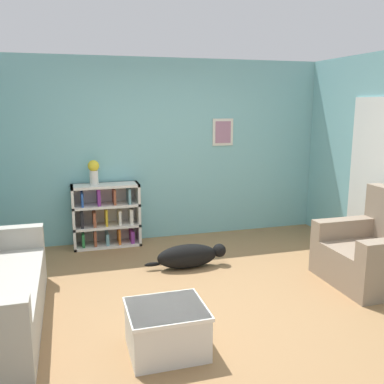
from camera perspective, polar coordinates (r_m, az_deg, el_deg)
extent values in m
plane|color=#997047|center=(4.50, 1.47, -14.23)|extent=(14.00, 14.00, 0.00)
cube|color=#7AB7BC|center=(6.26, -4.76, 5.55)|extent=(5.60, 0.10, 2.60)
cube|color=silver|center=(6.45, 4.13, 7.97)|extent=(0.32, 0.02, 0.40)
cube|color=#A37089|center=(6.44, 4.17, 7.97)|extent=(0.24, 0.01, 0.32)
cube|color=white|center=(5.96, 22.78, 1.69)|extent=(0.02, 0.84, 2.05)
cube|color=#ADA89E|center=(5.09, -24.20, -5.68)|extent=(0.89, 0.16, 0.24)
cube|color=silver|center=(6.06, -15.52, -3.32)|extent=(0.04, 0.33, 0.88)
cube|color=silver|center=(6.13, -7.21, -2.81)|extent=(0.04, 0.33, 0.88)
cube|color=silver|center=(6.23, -11.47, -2.72)|extent=(0.92, 0.02, 0.88)
cube|color=silver|center=(6.20, -11.18, -6.85)|extent=(0.92, 0.33, 0.04)
cube|color=silver|center=(6.12, -11.28, -4.40)|extent=(0.92, 0.33, 0.04)
cube|color=silver|center=(6.04, -11.40, -1.73)|extent=(0.92, 0.33, 0.04)
cube|color=silver|center=(5.99, -11.50, 0.84)|extent=(0.92, 0.33, 0.04)
cube|color=#287A3D|center=(6.14, -14.31, -6.18)|extent=(0.04, 0.25, 0.20)
cube|color=black|center=(6.06, -14.49, -3.42)|extent=(0.04, 0.25, 0.23)
cube|color=#234C9E|center=(5.99, -14.45, -0.89)|extent=(0.03, 0.25, 0.19)
cube|color=brown|center=(6.14, -12.80, -5.95)|extent=(0.04, 0.25, 0.23)
cube|color=brown|center=(6.07, -12.91, -3.44)|extent=(0.04, 0.25, 0.20)
cube|color=#7A2D84|center=(6.00, -12.36, -0.56)|extent=(0.04, 0.25, 0.23)
cube|color=#60939E|center=(6.16, -11.25, -6.10)|extent=(0.04, 0.25, 0.18)
cube|color=gold|center=(6.07, -11.39, -3.21)|extent=(0.03, 0.25, 0.23)
cube|color=brown|center=(6.02, -10.35, -0.55)|extent=(0.03, 0.25, 0.21)
cube|color=orange|center=(6.17, -9.72, -5.77)|extent=(0.03, 0.25, 0.23)
cube|color=silver|center=(6.09, -9.68, -3.24)|extent=(0.03, 0.25, 0.20)
cube|color=#60939E|center=(6.04, -8.45, -0.42)|extent=(0.03, 0.25, 0.21)
cube|color=#7A2D84|center=(6.19, -8.04, -5.83)|extent=(0.05, 0.25, 0.19)
cube|color=silver|center=(6.11, -8.19, -3.10)|extent=(0.04, 0.25, 0.21)
cube|color=gray|center=(5.22, 22.58, -8.93)|extent=(0.91, 0.99, 0.41)
cube|color=gray|center=(5.43, 20.17, -4.46)|extent=(0.91, 0.18, 0.22)
cube|color=silver|center=(3.61, -3.41, -17.80)|extent=(0.60, 0.54, 0.38)
cube|color=white|center=(3.53, -3.45, -15.31)|extent=(0.62, 0.56, 0.03)
ellipsoid|color=black|center=(5.25, -0.65, -8.56)|extent=(0.74, 0.26, 0.29)
sphere|color=black|center=(5.36, 3.65, -7.78)|extent=(0.17, 0.17, 0.17)
ellipsoid|color=black|center=(5.23, -5.29, -9.58)|extent=(0.20, 0.05, 0.05)
cylinder|color=silver|center=(5.96, -12.94, 1.86)|extent=(0.12, 0.12, 0.20)
sphere|color=yellow|center=(5.93, -13.01, 3.42)|extent=(0.15, 0.15, 0.15)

